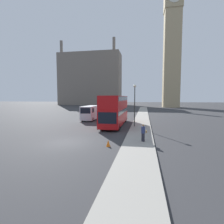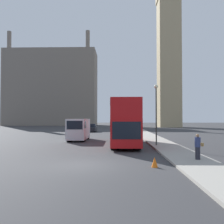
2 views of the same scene
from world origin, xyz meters
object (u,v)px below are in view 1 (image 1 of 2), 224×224
object	(u,v)px
pedestrian	(143,133)
parked_sedan	(109,109)
street_lamp	(135,99)
clock_tower	(172,36)
red_double_decker_bus	(115,109)
white_van	(91,112)

from	to	relation	value
pedestrian	parked_sedan	bearing A→B (deg)	106.51
pedestrian	street_lamp	world-z (taller)	street_lamp
clock_tower	red_double_decker_bus	distance (m)	61.08
white_van	street_lamp	bearing A→B (deg)	-37.68
street_lamp	red_double_decker_bus	bearing A→B (deg)	156.15
clock_tower	white_van	distance (m)	58.85
clock_tower	parked_sedan	xyz separation A→B (m)	(-21.01, -27.99, -28.68)
street_lamp	clock_tower	bearing A→B (deg)	77.33
white_van	pedestrian	distance (m)	17.52
white_van	clock_tower	bearing A→B (deg)	66.70
pedestrian	clock_tower	bearing A→B (deg)	80.08
clock_tower	pedestrian	world-z (taller)	clock_tower
street_lamp	parked_sedan	distance (m)	27.64
red_double_decker_bus	street_lamp	size ratio (longest dim) A/B	1.93
clock_tower	street_lamp	world-z (taller)	clock_tower
clock_tower	red_double_decker_bus	world-z (taller)	clock_tower
clock_tower	parked_sedan	distance (m)	45.25
red_double_decker_bus	clock_tower	bearing A→B (deg)	74.04
red_double_decker_bus	street_lamp	bearing A→B (deg)	-23.85
clock_tower	street_lamp	bearing A→B (deg)	-102.67
clock_tower	street_lamp	distance (m)	60.92
pedestrian	parked_sedan	xyz separation A→B (m)	(-10.13, 34.19, -0.22)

